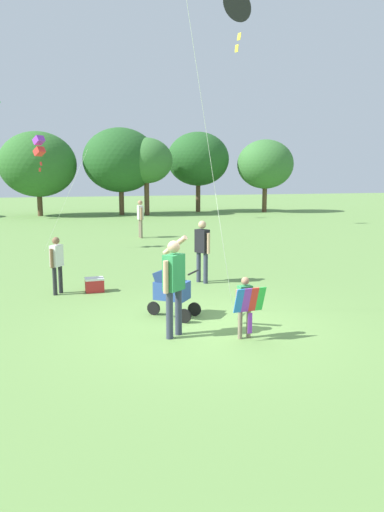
% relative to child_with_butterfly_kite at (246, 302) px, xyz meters
% --- Properties ---
extents(ground_plane, '(120.00, 120.00, 0.00)m').
position_rel_child_with_butterfly_kite_xyz_m(ground_plane, '(-0.46, 0.81, -0.66)').
color(ground_plane, '#668E47').
extents(treeline_distant, '(35.21, 6.82, 6.24)m').
position_rel_child_with_butterfly_kite_xyz_m(treeline_distant, '(-0.82, 28.09, 3.14)').
color(treeline_distant, brown).
rests_on(treeline_distant, ground).
extents(child_with_butterfly_kite, '(0.56, 0.36, 1.10)m').
position_rel_child_with_butterfly_kite_xyz_m(child_with_butterfly_kite, '(0.00, 0.00, 0.00)').
color(child_with_butterfly_kite, '#7F705B').
rests_on(child_with_butterfly_kite, ground).
extents(person_adult_flyer, '(0.52, 0.69, 1.80)m').
position_rel_child_with_butterfly_kite_xyz_m(person_adult_flyer, '(-1.16, 0.48, 0.38)').
color(person_adult_flyer, '#33384C').
rests_on(person_adult_flyer, ground).
extents(stroller, '(1.02, 0.93, 1.03)m').
position_rel_child_with_butterfly_kite_xyz_m(stroller, '(-0.90, 1.64, -0.05)').
color(stroller, black).
rests_on(stroller, ground).
extents(kite_adult_black, '(1.70, 1.44, 6.33)m').
position_rel_child_with_butterfly_kite_xyz_m(kite_adult_black, '(0.45, 1.67, 5.32)').
color(kite_adult_black, black).
rests_on(kite_adult_black, ground).
extents(kite_orange_delta, '(1.78, 2.46, 4.30)m').
position_rel_child_with_butterfly_kite_xyz_m(kite_orange_delta, '(-3.23, 11.57, 3.25)').
color(kite_orange_delta, purple).
rests_on(kite_orange_delta, ground).
extents(person_red_shirt, '(0.23, 0.56, 1.73)m').
position_rel_child_with_butterfly_kite_xyz_m(person_red_shirt, '(1.06, 14.27, 0.36)').
color(person_red_shirt, '#7F705B').
rests_on(person_red_shirt, ground).
extents(person_sitting_far, '(0.36, 0.48, 1.66)m').
position_rel_child_with_butterfly_kite_xyz_m(person_sitting_far, '(0.72, 4.47, 0.32)').
color(person_sitting_far, '#33384C').
rests_on(person_sitting_far, ground).
extents(person_couple_left, '(0.33, 0.36, 1.39)m').
position_rel_child_with_butterfly_kite_xyz_m(person_couple_left, '(-3.00, 4.33, 0.16)').
color(person_couple_left, '#232328').
rests_on(person_couple_left, ground).
extents(cooler_box, '(0.45, 0.33, 0.35)m').
position_rel_child_with_butterfly_kite_xyz_m(cooler_box, '(-2.13, 4.30, -0.48)').
color(cooler_box, red).
rests_on(cooler_box, ground).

